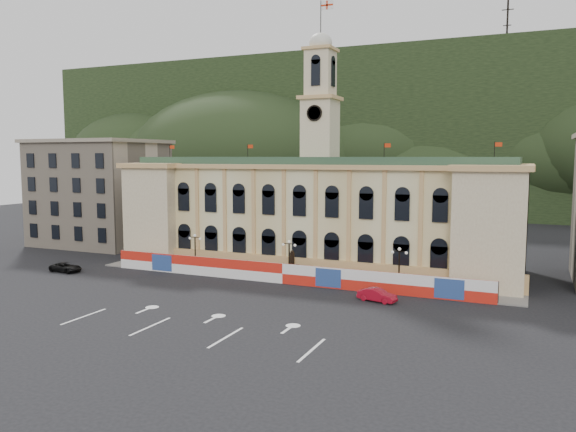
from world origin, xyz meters
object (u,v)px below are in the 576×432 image
at_px(statue, 292,270).
at_px(lamp_center, 289,256).
at_px(black_suv, 66,267).
at_px(red_sedan, 377,295).

height_order(statue, lamp_center, lamp_center).
bearing_deg(black_suv, statue, -72.48).
bearing_deg(lamp_center, black_suv, -166.10).
height_order(statue, black_suv, statue).
bearing_deg(lamp_center, red_sedan, -24.16).
xyz_separation_m(statue, lamp_center, (0.00, -1.00, 1.89)).
relative_size(lamp_center, red_sedan, 1.14).
distance_m(lamp_center, black_suv, 31.00).
bearing_deg(red_sedan, black_suv, 104.34).
height_order(red_sedan, black_suv, red_sedan).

